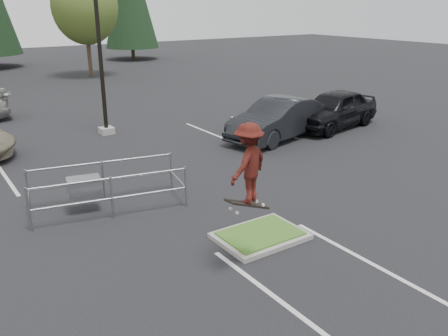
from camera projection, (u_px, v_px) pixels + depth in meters
ground at (260, 238)px, 12.12m from camera, size 120.00×120.00×0.00m
grass_median at (260, 235)px, 12.09m from camera, size 2.20×1.60×0.16m
stall_lines at (119, 180)px, 16.11m from camera, size 22.62×17.60×0.01m
light_pole at (98, 31)px, 20.25m from camera, size 0.70×0.60×10.12m
decid_c at (85, 9)px, 36.86m from camera, size 5.12×5.12×8.38m
cart_corral at (89, 186)px, 13.49m from camera, size 4.56×2.40×1.23m
skateboarder at (248, 164)px, 9.87m from camera, size 1.29×1.02×2.02m
car_r_charc at (278, 119)px, 20.74m from camera, size 5.64×3.09×1.76m
car_r_black at (335, 109)px, 22.59m from camera, size 5.54×3.02×1.79m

